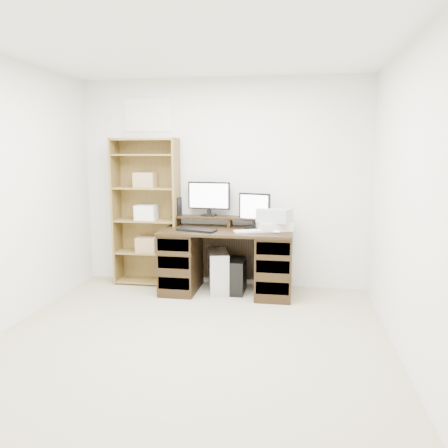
% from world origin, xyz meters
% --- Properties ---
extents(room, '(3.54, 4.04, 2.54)m').
position_xyz_m(room, '(-0.00, 0.00, 1.25)').
color(room, tan).
rests_on(room, ground).
extents(desk, '(1.50, 0.70, 0.75)m').
position_xyz_m(desk, '(0.11, 1.64, 0.39)').
color(desk, black).
rests_on(desk, ground).
extents(riser_shelf, '(1.40, 0.22, 0.12)m').
position_xyz_m(riser_shelf, '(0.11, 1.85, 0.84)').
color(riser_shelf, black).
rests_on(riser_shelf, desk).
extents(monitor_wide, '(0.52, 0.15, 0.41)m').
position_xyz_m(monitor_wide, '(-0.15, 1.89, 1.10)').
color(monitor_wide, black).
rests_on(monitor_wide, riser_shelf).
extents(monitor_small, '(0.37, 0.18, 0.41)m').
position_xyz_m(monitor_small, '(0.41, 1.77, 0.97)').
color(monitor_small, black).
rests_on(monitor_small, desk).
extents(speaker, '(0.11, 0.11, 0.22)m').
position_xyz_m(speaker, '(-0.54, 1.84, 0.98)').
color(speaker, black).
rests_on(speaker, riser_shelf).
extents(keyboard_black, '(0.48, 0.26, 0.03)m').
position_xyz_m(keyboard_black, '(-0.21, 1.49, 0.76)').
color(keyboard_black, black).
rests_on(keyboard_black, desk).
extents(keyboard_white, '(0.41, 0.26, 0.02)m').
position_xyz_m(keyboard_white, '(0.41, 1.55, 0.76)').
color(keyboard_white, white).
rests_on(keyboard_white, desk).
extents(mouse, '(0.11, 0.09, 0.04)m').
position_xyz_m(mouse, '(0.69, 1.50, 0.77)').
color(mouse, white).
rests_on(mouse, desk).
extents(printer, '(0.45, 0.39, 0.09)m').
position_xyz_m(printer, '(0.65, 1.71, 0.80)').
color(printer, beige).
rests_on(printer, desk).
extents(basket, '(0.42, 0.36, 0.15)m').
position_xyz_m(basket, '(0.65, 1.71, 0.92)').
color(basket, '#A7ADB2').
rests_on(basket, printer).
extents(tower_silver, '(0.33, 0.52, 0.49)m').
position_xyz_m(tower_silver, '(0.00, 1.67, 0.24)').
color(tower_silver, '#B3B4BA').
rests_on(tower_silver, ground).
extents(tower_black, '(0.17, 0.40, 0.40)m').
position_xyz_m(tower_black, '(0.24, 1.66, 0.20)').
color(tower_black, black).
rests_on(tower_black, ground).
extents(bookshelf, '(0.80, 0.30, 1.80)m').
position_xyz_m(bookshelf, '(-0.92, 1.86, 0.92)').
color(bookshelf, olive).
rests_on(bookshelf, ground).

